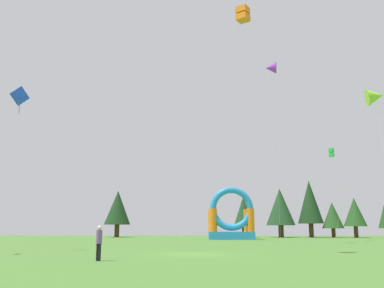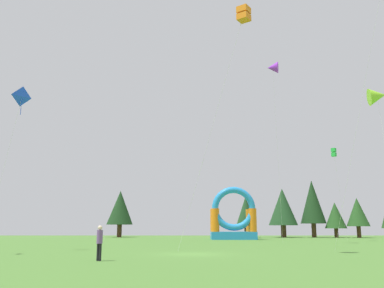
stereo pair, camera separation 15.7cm
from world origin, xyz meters
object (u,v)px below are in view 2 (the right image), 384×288
object	(u,v)px
person_midfield	(98,240)
inflatable_blue_arch	(232,221)
kite_green_box	(332,153)
kite_blue_diamond	(20,98)
kite_orange_box	(242,15)
kite_purple_delta	(271,68)
kite_lime_delta	(375,96)

from	to	relation	value
person_midfield	inflatable_blue_arch	bearing A→B (deg)	107.60
kite_green_box	inflatable_blue_arch	size ratio (longest dim) A/B	1.63
kite_green_box	inflatable_blue_arch	bearing A→B (deg)	155.94
kite_blue_diamond	kite_orange_box	distance (m)	18.75
kite_purple_delta	person_midfield	xyz separation A→B (m)	(-14.39, -22.82, -18.88)
kite_green_box	person_midfield	distance (m)	40.90
kite_purple_delta	kite_green_box	bearing A→B (deg)	42.58
kite_blue_diamond	kite_orange_box	bearing A→B (deg)	-12.84
kite_blue_diamond	person_midfield	world-z (taller)	kite_blue_diamond
person_midfield	inflatable_blue_arch	size ratio (longest dim) A/B	0.25
kite_purple_delta	kite_orange_box	xyz separation A→B (m)	(-5.61, -17.50, -2.80)
kite_orange_box	inflatable_blue_arch	distance (m)	35.24
kite_lime_delta	inflatable_blue_arch	xyz separation A→B (m)	(-13.62, 18.37, -12.65)
kite_purple_delta	kite_blue_diamond	bearing A→B (deg)	-149.78
kite_blue_diamond	inflatable_blue_arch	world-z (taller)	kite_blue_diamond
kite_blue_diamond	person_midfield	xyz separation A→B (m)	(8.79, -9.32, -10.90)
kite_green_box	kite_blue_diamond	distance (m)	39.51
kite_green_box	inflatable_blue_arch	distance (m)	16.76
kite_lime_delta	person_midfield	world-z (taller)	kite_lime_delta
kite_purple_delta	kite_orange_box	bearing A→B (deg)	-107.77
kite_purple_delta	kite_green_box	distance (m)	15.43
kite_purple_delta	inflatable_blue_arch	distance (m)	22.89
kite_green_box	kite_blue_diamond	bearing A→B (deg)	-145.78
kite_orange_box	kite_lime_delta	bearing A→B (deg)	40.99
kite_orange_box	inflatable_blue_arch	size ratio (longest dim) A/B	2.40
inflatable_blue_arch	kite_orange_box	bearing A→B (deg)	-93.75
kite_orange_box	inflatable_blue_arch	xyz separation A→B (m)	(2.10, 32.03, -14.54)
kite_purple_delta	person_midfield	bearing A→B (deg)	-122.23
kite_purple_delta	kite_orange_box	size ratio (longest dim) A/B	1.17
person_midfield	inflatable_blue_arch	xyz separation A→B (m)	(10.88, 37.34, 1.54)
inflatable_blue_arch	kite_purple_delta	bearing A→B (deg)	-76.41
kite_purple_delta	kite_orange_box	world-z (taller)	kite_purple_delta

